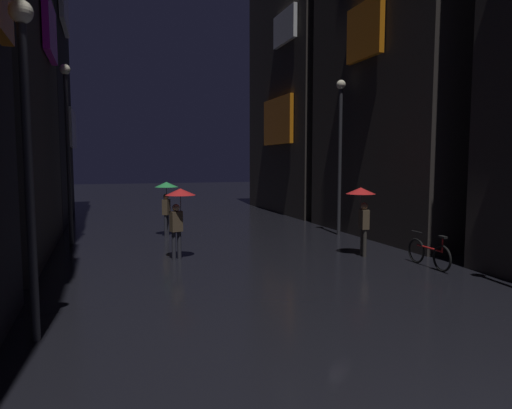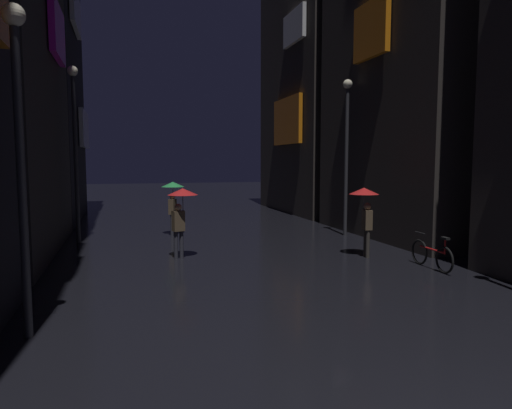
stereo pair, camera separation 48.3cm
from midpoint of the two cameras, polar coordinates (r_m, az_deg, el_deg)
building_left_far at (r=25.79m, az=-25.81°, el=18.71°), size 4.25×8.58×18.16m
building_right_far at (r=27.60m, az=7.97°, el=14.64°), size 4.25×8.79×14.76m
pedestrian_foreground_left_green at (r=18.24m, az=-9.62°, el=1.39°), size 0.90×0.90×2.12m
pedestrian_midstreet_centre_red at (r=14.37m, az=14.40°, el=0.24°), size 0.90×0.90×2.12m
pedestrian_near_crossing_red at (r=13.77m, az=-8.33°, el=0.13°), size 0.90×0.90×2.12m
bicycle_parked_at_storefront at (r=13.44m, az=22.09°, el=-5.86°), size 0.15×1.82×0.96m
streetlamp_left_far at (r=17.40m, az=-20.96°, el=8.09°), size 0.36×0.36×6.25m
streetlamp_left_near at (r=8.19m, az=-26.00°, el=8.08°), size 0.36×0.36×5.39m
streetlamp_right_far at (r=18.31m, az=12.02°, el=7.88°), size 0.36×0.36×6.07m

